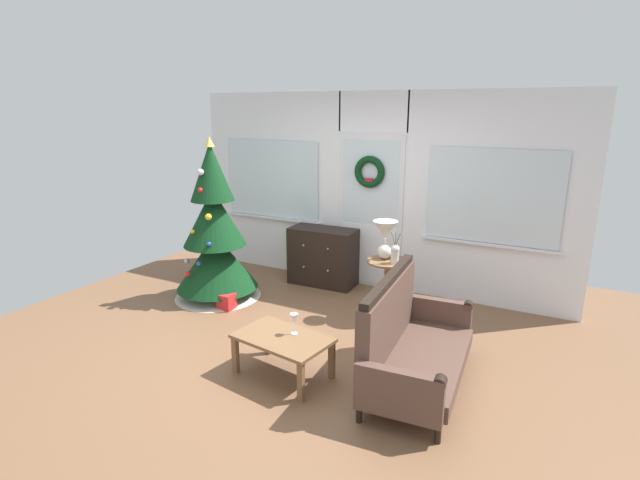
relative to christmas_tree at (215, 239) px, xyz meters
The scene contains 11 objects.
ground_plane 1.87m from the christmas_tree, 25.89° to the right, with size 6.76×6.76×0.00m, color brown.
back_wall_with_door 2.11m from the christmas_tree, 40.83° to the left, with size 5.20×0.19×2.55m.
christmas_tree is the anchor object (origin of this frame).
dresser_cabinet 1.47m from the christmas_tree, 46.81° to the left, with size 0.91×0.46×0.78m.
settee_sofa 2.92m from the christmas_tree, 16.02° to the right, with size 0.82×1.61×0.96m.
side_table 2.19m from the christmas_tree, 10.94° to the left, with size 0.50×0.48×0.68m.
table_lamp 2.13m from the christmas_tree, 12.31° to the left, with size 0.28×0.28×0.44m.
flower_vase 2.26m from the christmas_tree, ahead, with size 0.11×0.10×0.35m.
coffee_table 2.19m from the christmas_tree, 34.85° to the right, with size 0.91×0.64×0.38m.
wine_glass 2.16m from the christmas_tree, 31.80° to the right, with size 0.08×0.08×0.20m.
gift_box 0.80m from the christmas_tree, 37.41° to the right, with size 0.19×0.17×0.19m, color red.
Camera 1 is at (2.36, -3.79, 2.34)m, focal length 27.24 mm.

